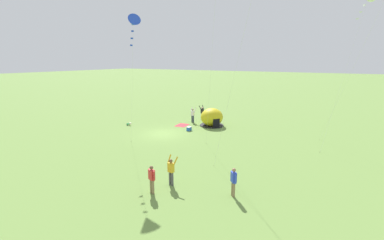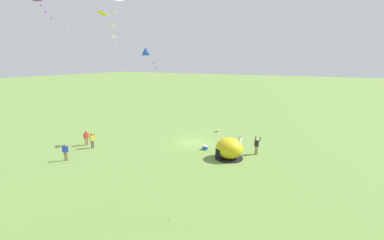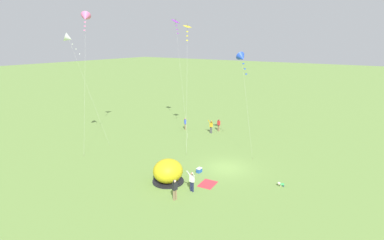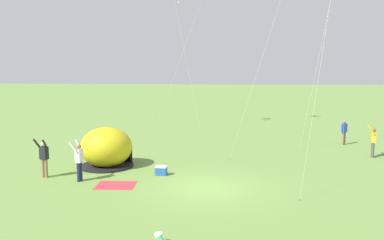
# 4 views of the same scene
# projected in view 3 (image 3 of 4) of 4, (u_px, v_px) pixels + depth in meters

# --- Properties ---
(ground_plane) EXTENTS (300.00, 300.00, 0.00)m
(ground_plane) POSITION_uv_depth(u_px,v_px,m) (227.00, 168.00, 29.56)
(ground_plane) COLOR olive
(popup_tent) EXTENTS (2.81, 2.81, 2.10)m
(popup_tent) POSITION_uv_depth(u_px,v_px,m) (168.00, 171.00, 26.45)
(popup_tent) COLOR gold
(popup_tent) RESTS_ON ground
(picnic_blanket) EXTENTS (1.82, 1.46, 0.01)m
(picnic_blanket) POSITION_uv_depth(u_px,v_px,m) (208.00, 184.00, 26.26)
(picnic_blanket) COLOR #CC333D
(picnic_blanket) RESTS_ON ground
(cooler_box) EXTENTS (0.54, 0.38, 0.44)m
(cooler_box) POSITION_uv_depth(u_px,v_px,m) (199.00, 170.00, 28.55)
(cooler_box) COLOR #2659B2
(cooler_box) RESTS_ON ground
(toddler_crawling) EXTENTS (0.41, 0.54, 0.32)m
(toddler_crawling) POSITION_uv_depth(u_px,v_px,m) (281.00, 184.00, 25.84)
(toddler_crawling) COLOR green
(toddler_crawling) RESTS_ON ground
(person_arms_raised) EXTENTS (0.49, 0.68, 1.89)m
(person_arms_raised) POSITION_uv_depth(u_px,v_px,m) (192.00, 180.00, 24.74)
(person_arms_raised) COLOR #1E2347
(person_arms_raised) RESTS_ON ground
(person_near_tent) EXTENTS (0.46, 0.43, 1.72)m
(person_near_tent) POSITION_uv_depth(u_px,v_px,m) (185.00, 123.00, 42.01)
(person_near_tent) COLOR #8C7251
(person_near_tent) RESTS_ON ground
(person_far_back) EXTENTS (0.35, 0.56, 1.72)m
(person_far_back) POSITION_uv_depth(u_px,v_px,m) (219.00, 124.00, 41.37)
(person_far_back) COLOR #8C7251
(person_far_back) RESTS_ON ground
(person_center_field) EXTENTS (0.70, 0.59, 1.89)m
(person_center_field) POSITION_uv_depth(u_px,v_px,m) (175.00, 188.00, 23.41)
(person_center_field) COLOR #8C7251
(person_center_field) RESTS_ON ground
(person_flying_kite) EXTENTS (0.53, 0.67, 1.89)m
(person_flying_kite) POSITION_uv_depth(u_px,v_px,m) (211.00, 126.00, 40.45)
(person_flying_kite) COLOR #4C4C51
(person_flying_kite) RESTS_ON ground
(kite_purple) EXTENTS (3.65, 4.56, 15.00)m
(kite_purple) POSITION_uv_depth(u_px,v_px,m) (176.00, 25.00, 38.94)
(kite_purple) COLOR silver
(kite_purple) RESTS_ON ground
(kite_pink) EXTENTS (5.71, 4.87, 15.52)m
(kite_pink) POSITION_uv_depth(u_px,v_px,m) (86.00, 17.00, 34.94)
(kite_pink) COLOR silver
(kite_pink) RESTS_ON ground
(kite_yellow) EXTENTS (4.69, 3.22, 14.07)m
(kite_yellow) POSITION_uv_depth(u_px,v_px,m) (187.00, 32.00, 34.32)
(kite_yellow) COLOR silver
(kite_yellow) RESTS_ON ground
(kite_white) EXTENTS (3.49, 2.67, 13.03)m
(kite_white) POSITION_uv_depth(u_px,v_px,m) (68.00, 38.00, 31.66)
(kite_white) COLOR silver
(kite_white) RESTS_ON ground
(kite_blue) EXTENTS (2.37, 3.26, 11.04)m
(kite_blue) POSITION_uv_depth(u_px,v_px,m) (242.00, 58.00, 31.92)
(kite_blue) COLOR silver
(kite_blue) RESTS_ON ground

